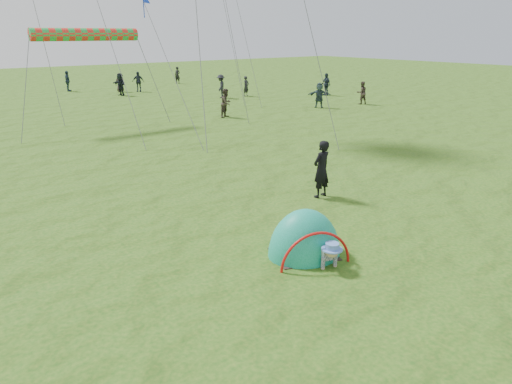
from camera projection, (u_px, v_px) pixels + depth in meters
ground at (356, 259)px, 10.29m from camera, size 140.00×140.00×0.00m
crawling_toddler at (326, 251)px, 9.93m from camera, size 0.77×0.95×0.64m
popup_tent at (304, 254)px, 10.49m from camera, size 2.06×1.87×2.19m
standing_adult at (321, 169)px, 13.90m from camera, size 0.70×0.50×1.78m
crowd_person_1 at (362, 93)px, 32.46m from camera, size 0.94×0.84×1.59m
crowd_person_2 at (326, 84)px, 37.08m from camera, size 0.62×1.10×1.77m
crowd_person_3 at (221, 86)px, 35.60m from camera, size 1.28×1.30×1.79m
crowd_person_4 at (120, 82)px, 39.35m from camera, size 0.88×0.69×1.59m
crowd_person_5 at (120, 84)px, 36.96m from camera, size 0.74×1.71×1.79m
crowd_person_6 at (246, 86)px, 36.60m from camera, size 0.66×0.53×1.58m
crowd_person_8 at (68, 81)px, 39.68m from camera, size 0.84×1.10×1.74m
crowd_person_11 at (319, 95)px, 30.97m from camera, size 1.45×1.43×1.66m
crowd_person_12 at (177, 75)px, 45.87m from camera, size 0.63×0.71×1.64m
crowd_person_13 at (226, 103)px, 27.37m from camera, size 1.01×0.92×1.69m
crowd_person_14 at (138, 82)px, 39.38m from camera, size 1.05×0.94×1.71m
rainbow_tube_kite at (86, 34)px, 23.40m from camera, size 5.40×0.64×0.64m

